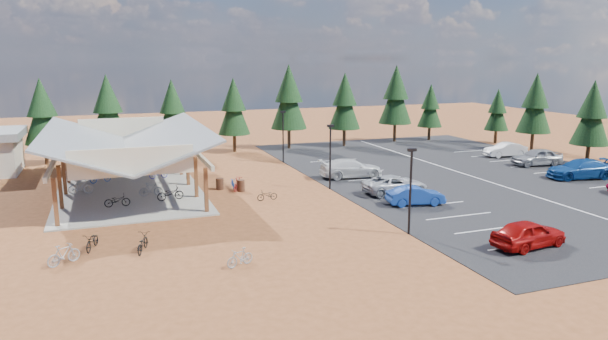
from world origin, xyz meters
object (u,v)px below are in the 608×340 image
at_px(trash_bin_1, 241,186).
at_px(bike_9, 64,255).
at_px(car_2, 395,184).
at_px(bike_12, 142,243).
at_px(bike_2, 100,177).
at_px(car_1, 416,196).
at_px(bike_pavilion, 126,142).
at_px(car_7, 580,169).
at_px(lamp_post_0, 411,185).
at_px(bike_4, 170,193).
at_px(bike_7, 150,164).
at_px(bike_1, 81,187).
at_px(bike_6, 158,174).
at_px(bike_3, 88,171).
at_px(car_0, 529,234).
at_px(car_8, 537,157).
at_px(bike_0, 117,200).
at_px(bike_8, 92,241).
at_px(bike_15, 238,184).
at_px(bike_5, 151,189).
at_px(trash_bin_0, 220,184).
at_px(car_9, 505,150).
at_px(lamp_post_2, 283,133).
at_px(car_3, 351,168).
at_px(lamp_post_1, 330,152).

xyz_separation_m(trash_bin_1, bike_9, (-12.01, -11.98, 0.08)).
bearing_deg(car_2, bike_12, 109.09).
bearing_deg(bike_2, car_1, -145.03).
relative_size(bike_pavilion, car_7, 3.41).
height_order(lamp_post_0, trash_bin_1, lamp_post_0).
relative_size(bike_4, bike_7, 1.23).
relative_size(bike_1, bike_6, 1.17).
distance_m(bike_3, car_0, 35.53).
bearing_deg(car_8, bike_0, -79.50).
height_order(bike_4, bike_8, bike_4).
bearing_deg(car_2, bike_15, 65.09).
bearing_deg(bike_8, car_2, 30.61).
xyz_separation_m(trash_bin_1, bike_5, (-6.75, 0.46, 0.17)).
distance_m(bike_5, bike_12, 11.95).
bearing_deg(trash_bin_0, car_2, -25.96).
xyz_separation_m(trash_bin_0, car_9, (31.14, 4.00, 0.32)).
xyz_separation_m(lamp_post_0, bike_0, (-16.01, 11.92, -2.43)).
bearing_deg(bike_12, car_2, -142.92).
height_order(lamp_post_2, car_8, lamp_post_2).
relative_size(bike_6, bike_9, 0.86).
bearing_deg(bike_3, car_9, -113.74).
distance_m(bike_6, car_3, 16.61).
bearing_deg(bike_0, bike_1, 28.51).
bearing_deg(bike_pavilion, car_8, -4.71).
height_order(bike_2, bike_6, bike_2).
bearing_deg(bike_6, bike_9, 153.61).
xyz_separation_m(trash_bin_1, car_3, (10.17, 1.53, 0.39)).
xyz_separation_m(bike_6, bike_9, (-6.35, -18.53, 0.03)).
relative_size(lamp_post_2, car_2, 1.02).
xyz_separation_m(lamp_post_1, bike_0, (-16.01, -0.08, -2.43)).
distance_m(lamp_post_0, bike_1, 25.03).
relative_size(trash_bin_1, car_7, 0.16).
height_order(lamp_post_1, bike_12, lamp_post_1).
bearing_deg(trash_bin_1, bike_4, -167.38).
distance_m(bike_0, bike_3, 11.05).
height_order(bike_8, car_3, car_3).
relative_size(bike_7, car_9, 0.35).
distance_m(trash_bin_0, bike_12, 14.24).
bearing_deg(trash_bin_1, car_1, -38.03).
xyz_separation_m(bike_pavilion, trash_bin_1, (8.19, -3.28, -3.37)).
bearing_deg(bike_1, bike_0, -145.01).
height_order(lamp_post_1, bike_3, lamp_post_1).
relative_size(bike_8, bike_15, 1.00).
bearing_deg(bike_1, bike_7, -28.22).
height_order(bike_12, car_7, car_7).
relative_size(bike_8, car_8, 0.37).
relative_size(lamp_post_2, car_7, 0.90).
distance_m(trash_bin_0, bike_3, 12.65).
bearing_deg(bike_5, car_8, -89.84).
height_order(bike_pavilion, bike_0, bike_pavilion).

